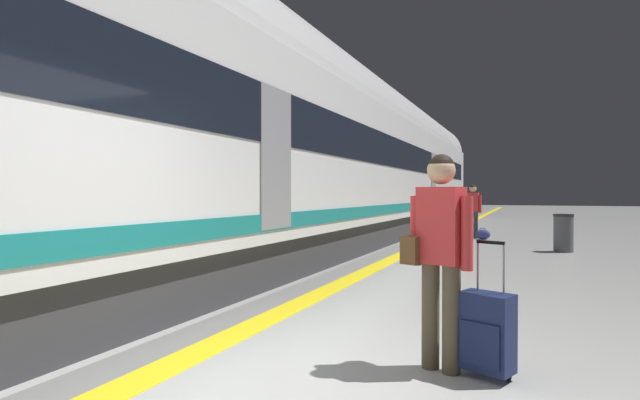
{
  "coord_description": "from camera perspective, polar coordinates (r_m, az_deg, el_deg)",
  "views": [
    {
      "loc": [
        1.59,
        -3.09,
        1.4
      ],
      "look_at": [
        -1.5,
        4.25,
        1.3
      ],
      "focal_mm": 28.01,
      "sensor_mm": 36.0,
      "label": 1
    }
  ],
  "objects": [
    {
      "name": "high_speed_train",
      "position": [
        12.81,
        0.78,
        5.69
      ],
      "size": [
        2.94,
        36.13,
        4.97
      ],
      "color": "#38383D",
      "rests_on": "ground"
    },
    {
      "name": "tactile_edge_band",
      "position": [
        13.5,
        9.83,
        -5.21
      ],
      "size": [
        0.61,
        80.0,
        0.01
      ],
      "primitive_type": "cube",
      "color": "slate",
      "rests_on": "ground"
    },
    {
      "name": "duffel_bag_near",
      "position": [
        16.01,
        18.1,
        -3.76
      ],
      "size": [
        0.44,
        0.26,
        0.36
      ],
      "color": "navy",
      "rests_on": "ground"
    },
    {
      "name": "safety_line_strip",
      "position": [
        13.43,
        11.18,
        -5.24
      ],
      "size": [
        0.36,
        80.0,
        0.01
      ],
      "primitive_type": "cube",
      "color": "yellow",
      "rests_on": "ground"
    },
    {
      "name": "passenger_near",
      "position": [
        16.27,
        17.07,
        -0.78
      ],
      "size": [
        0.52,
        0.22,
        1.68
      ],
      "color": "#383842",
      "rests_on": "ground"
    },
    {
      "name": "traveller_foreground",
      "position": [
        4.07,
        13.44,
        -5.08
      ],
      "size": [
        0.57,
        0.35,
        1.71
      ],
      "color": "brown",
      "rests_on": "ground"
    },
    {
      "name": "ground_plane",
      "position": [
        3.74,
        -4.36,
        -21.26
      ],
      "size": [
        120.0,
        120.0,
        0.0
      ],
      "primitive_type": "plane",
      "color": "#B7B7B2"
    },
    {
      "name": "rolling_suitcase_foreground",
      "position": [
        4.11,
        18.51,
        -14.09
      ],
      "size": [
        0.43,
        0.35,
        1.04
      ],
      "color": "#19234C",
      "rests_on": "ground"
    },
    {
      "name": "waste_bin",
      "position": [
        13.33,
        26.05,
        -3.39
      ],
      "size": [
        0.46,
        0.46,
        0.91
      ],
      "color": "#4C4C51",
      "rests_on": "ground"
    }
  ]
}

